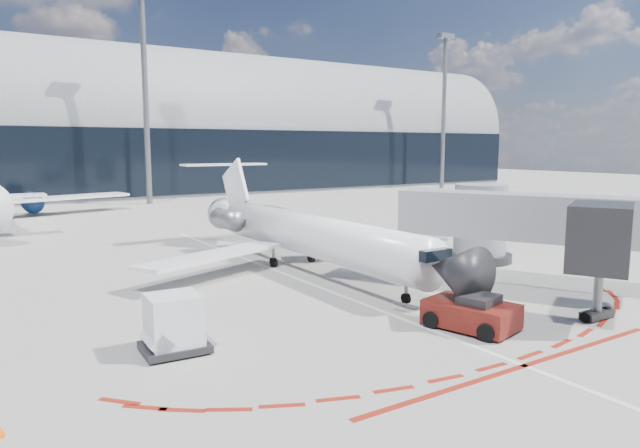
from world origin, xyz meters
TOP-DOWN VIEW (x-y plane):
  - ground at (0.00, 0.00)m, footprint 260.00×260.00m
  - apron_centerline at (0.00, 2.00)m, footprint 0.25×40.00m
  - apron_stop_bar at (0.00, -11.50)m, footprint 14.00×0.25m
  - terminal_building at (0.00, 64.97)m, footprint 150.00×24.15m
  - jet_bridge at (9.79, -3.01)m, footprint 10.03×15.20m
  - light_mast_centre at (5.00, 48.00)m, footprint 0.70×0.70m
  - light_mast_east at (55.00, 48.00)m, footprint 0.70×0.70m
  - regional_jet at (1.68, 5.41)m, footprint 20.40×25.16m
  - pushback_tug at (1.48, -7.84)m, footprint 3.01×5.51m
  - uld_container at (-9.23, -4.09)m, footprint 2.28×1.97m

SIDE VIEW (x-z plane):
  - ground at x=0.00m, z-range 0.00..0.00m
  - apron_centerline at x=0.00m, z-range 0.00..0.01m
  - apron_stop_bar at x=0.00m, z-range 0.00..0.01m
  - pushback_tug at x=1.48m, z-range -0.08..1.32m
  - uld_container at x=-9.23m, z-range -0.01..2.05m
  - regional_jet at x=1.68m, z-range -1.05..5.25m
  - jet_bridge at x=9.79m, z-range 0.56..5.46m
  - terminal_building at x=0.00m, z-range -3.48..20.52m
  - light_mast_centre at x=5.00m, z-range 0.00..25.00m
  - light_mast_east at x=55.00m, z-range 0.00..25.00m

